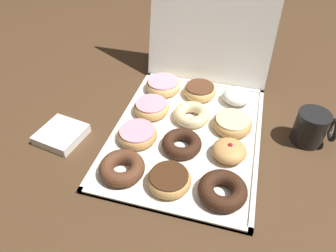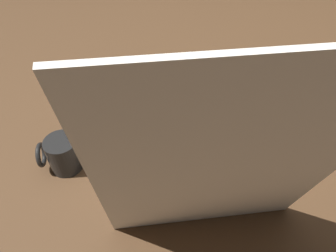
% 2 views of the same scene
% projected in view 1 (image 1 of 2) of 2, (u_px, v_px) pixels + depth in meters
% --- Properties ---
extents(ground_plane, '(3.00, 3.00, 0.00)m').
position_uv_depth(ground_plane, '(186.00, 135.00, 0.90)').
color(ground_plane, '#4C331E').
extents(donut_box, '(0.42, 0.54, 0.01)m').
position_uv_depth(donut_box, '(186.00, 134.00, 0.89)').
color(donut_box, silver).
rests_on(donut_box, ground).
extents(box_lid_open, '(0.42, 0.16, 0.54)m').
position_uv_depth(box_lid_open, '(215.00, 0.00, 0.97)').
color(box_lid_open, silver).
rests_on(box_lid_open, ground).
extents(chocolate_cake_ring_donut_0, '(0.12, 0.12, 0.04)m').
position_uv_depth(chocolate_cake_ring_donut_0, '(122.00, 168.00, 0.77)').
color(chocolate_cake_ring_donut_0, '#59331E').
rests_on(chocolate_cake_ring_donut_0, donut_box).
extents(chocolate_frosted_donut_1, '(0.11, 0.11, 0.04)m').
position_uv_depth(chocolate_frosted_donut_1, '(170.00, 180.00, 0.74)').
color(chocolate_frosted_donut_1, tan).
rests_on(chocolate_frosted_donut_1, donut_box).
extents(chocolate_cake_ring_donut_2, '(0.12, 0.12, 0.04)m').
position_uv_depth(chocolate_cake_ring_donut_2, '(222.00, 190.00, 0.71)').
color(chocolate_cake_ring_donut_2, '#381E11').
rests_on(chocolate_cake_ring_donut_2, donut_box).
extents(pink_frosted_donut_3, '(0.11, 0.11, 0.03)m').
position_uv_depth(pink_frosted_donut_3, '(137.00, 134.00, 0.86)').
color(pink_frosted_donut_3, tan).
rests_on(pink_frosted_donut_3, donut_box).
extents(chocolate_cake_ring_donut_4, '(0.11, 0.11, 0.03)m').
position_uv_depth(chocolate_cake_ring_donut_4, '(183.00, 144.00, 0.83)').
color(chocolate_cake_ring_donut_4, '#381E11').
rests_on(chocolate_cake_ring_donut_4, donut_box).
extents(jelly_filled_donut_5, '(0.09, 0.09, 0.05)m').
position_uv_depth(jelly_filled_donut_5, '(229.00, 151.00, 0.81)').
color(jelly_filled_donut_5, tan).
rests_on(jelly_filled_donut_5, donut_box).
extents(pink_frosted_donut_6, '(0.11, 0.11, 0.04)m').
position_uv_depth(pink_frosted_donut_6, '(151.00, 107.00, 0.95)').
color(pink_frosted_donut_6, tan).
rests_on(pink_frosted_donut_6, donut_box).
extents(cruller_donut_7, '(0.11, 0.11, 0.04)m').
position_uv_depth(cruller_donut_7, '(192.00, 114.00, 0.92)').
color(cruller_donut_7, beige).
rests_on(cruller_donut_7, donut_box).
extents(glazed_ring_donut_8, '(0.12, 0.12, 0.04)m').
position_uv_depth(glazed_ring_donut_8, '(232.00, 123.00, 0.89)').
color(glazed_ring_donut_8, tan).
rests_on(glazed_ring_donut_8, donut_box).
extents(pink_frosted_donut_9, '(0.12, 0.12, 0.04)m').
position_uv_depth(pink_frosted_donut_9, '(163.00, 85.00, 1.04)').
color(pink_frosted_donut_9, '#E5B770').
rests_on(pink_frosted_donut_9, donut_box).
extents(chocolate_frosted_donut_10, '(0.11, 0.11, 0.04)m').
position_uv_depth(chocolate_frosted_donut_10, '(200.00, 91.00, 1.01)').
color(chocolate_frosted_donut_10, tan).
rests_on(chocolate_frosted_donut_10, donut_box).
extents(powdered_filled_donut_11, '(0.09, 0.09, 0.04)m').
position_uv_depth(powdered_filled_donut_11, '(237.00, 96.00, 0.99)').
color(powdered_filled_donut_11, white).
rests_on(powdered_filled_donut_11, donut_box).
extents(coffee_mug, '(0.11, 0.09, 0.10)m').
position_uv_depth(coffee_mug, '(312.00, 127.00, 0.85)').
color(coffee_mug, black).
rests_on(coffee_mug, ground).
extents(napkin_stack, '(0.14, 0.14, 0.03)m').
position_uv_depth(napkin_stack, '(61.00, 134.00, 0.88)').
color(napkin_stack, white).
rests_on(napkin_stack, ground).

